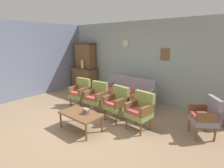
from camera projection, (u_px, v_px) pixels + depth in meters
name	position (u px, v px, depth m)	size (l,w,h in m)	color
ground_plane	(84.00, 124.00, 4.46)	(7.68, 7.68, 0.00)	#997A5B
wall_back_with_decor	(140.00, 61.00, 6.07)	(6.40, 0.09, 2.70)	#939E99
wall_left_side	(21.00, 61.00, 6.13)	(0.06, 5.20, 2.70)	slate
side_cabinet	(84.00, 78.00, 7.58)	(1.16, 0.55, 0.93)	brown
cabinet_upper_hutch	(85.00, 55.00, 7.39)	(0.99, 0.38, 1.03)	brown
vase_on_cabinet	(82.00, 64.00, 7.22)	(0.13, 0.13, 0.33)	#D3C25D
floral_couch	(127.00, 96.00, 5.59)	(1.70, 0.80, 0.90)	gray
armchair_near_couch_end	(80.00, 91.00, 5.53)	(0.57, 0.54, 0.90)	#849947
armchair_near_cabinet	(97.00, 96.00, 5.06)	(0.56, 0.53, 0.90)	#849947
armchair_row_middle	(117.00, 102.00, 4.59)	(0.57, 0.54, 0.90)	#849947
armchair_by_doorway	(140.00, 109.00, 4.10)	(0.57, 0.54, 0.90)	#849947
wingback_chair_by_fireplace	(206.00, 115.00, 3.80)	(0.70, 0.71, 0.90)	gray
coffee_table	(80.00, 115.00, 4.10)	(1.00, 0.56, 0.42)	brown
book_stack_on_table	(86.00, 111.00, 4.05)	(0.16, 0.11, 0.13)	#8EA2AE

